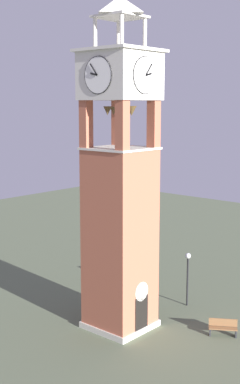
# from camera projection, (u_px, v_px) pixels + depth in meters

# --- Properties ---
(ground) EXTENTS (80.00, 80.00, 0.00)m
(ground) POSITION_uv_depth(u_px,v_px,m) (120.00, 326.00, 30.84)
(ground) COLOR #5B664C
(clock_tower) EXTENTS (3.82, 3.82, 18.92)m
(clock_tower) POSITION_uv_depth(u_px,v_px,m) (120.00, 195.00, 29.53)
(clock_tower) COLOR #AD5B42
(clock_tower) RESTS_ON ground
(park_bench) EXTENTS (1.23, 1.58, 0.95)m
(park_bench) POSITION_uv_depth(u_px,v_px,m) (223.00, 327.00, 29.56)
(park_bench) COLOR brown
(park_bench) RESTS_ON ground
(lamp_post) EXTENTS (0.36, 0.36, 3.53)m
(lamp_post) POSITION_uv_depth(u_px,v_px,m) (188.00, 269.00, 33.66)
(lamp_post) COLOR black
(lamp_post) RESTS_ON ground
(trash_bin) EXTENTS (0.52, 0.52, 0.80)m
(trash_bin) POSITION_uv_depth(u_px,v_px,m) (143.00, 288.00, 36.15)
(trash_bin) COLOR #4C4C51
(trash_bin) RESTS_ON ground
(shrub_near_entry) EXTENTS (0.76, 0.76, 0.63)m
(shrub_near_entry) POSITION_uv_depth(u_px,v_px,m) (135.00, 305.00, 33.24)
(shrub_near_entry) COLOR #28562D
(shrub_near_entry) RESTS_ON ground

